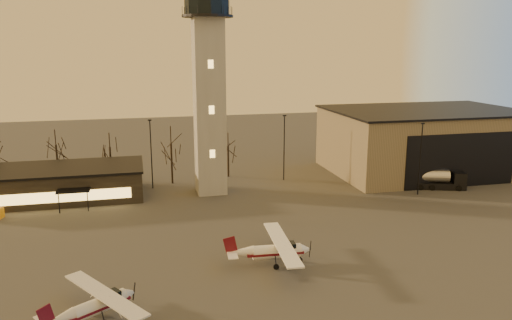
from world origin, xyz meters
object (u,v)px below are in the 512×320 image
(cessna_rear, at_px, (101,307))
(hangar, at_px, (424,141))
(terminal, at_px, (47,184))
(cessna_front, at_px, (278,253))
(control_tower, at_px, (209,76))
(fuel_truck, at_px, (438,181))

(cessna_rear, bearing_deg, hangar, 3.14)
(terminal, relative_size, cessna_front, 2.28)
(cessna_front, bearing_deg, terminal, 136.05)
(control_tower, xyz_separation_m, cessna_front, (2.61, -25.35, -15.28))
(control_tower, distance_m, fuel_truck, 36.33)
(terminal, bearing_deg, hangar, 1.97)
(cessna_front, distance_m, cessna_rear, 17.00)
(control_tower, height_order, fuel_truck, control_tower)
(cessna_rear, height_order, fuel_truck, fuel_truck)
(terminal, distance_m, cessna_rear, 34.82)
(hangar, distance_m, terminal, 58.11)
(control_tower, distance_m, terminal, 26.24)
(control_tower, bearing_deg, terminal, 174.85)
(control_tower, distance_m, cessna_rear, 37.59)
(hangar, xyz_separation_m, cessna_rear, (-49.17, -35.65, -4.19))
(control_tower, bearing_deg, fuel_truck, -10.46)
(control_tower, height_order, terminal, control_tower)
(hangar, bearing_deg, cessna_front, -138.71)
(control_tower, height_order, cessna_front, control_tower)
(hangar, distance_m, fuel_truck, 11.33)
(terminal, bearing_deg, control_tower, -5.15)
(hangar, bearing_deg, cessna_rear, -144.05)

